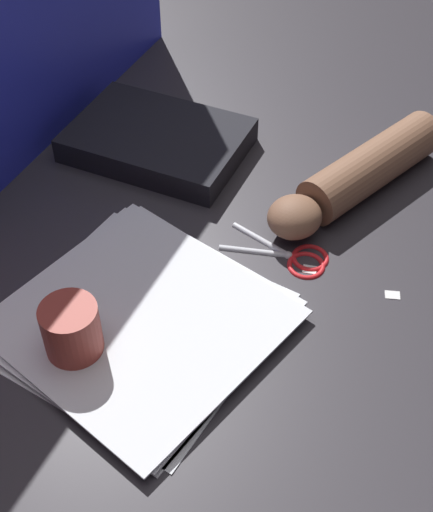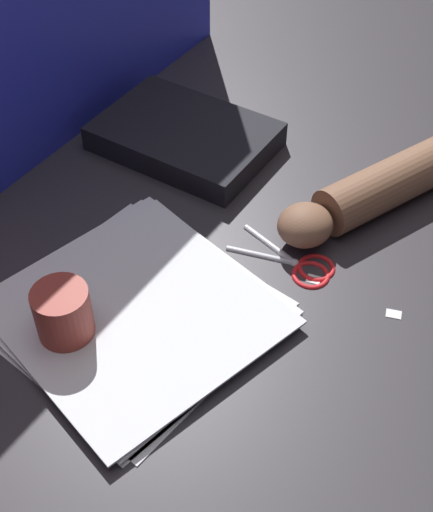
# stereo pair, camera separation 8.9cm
# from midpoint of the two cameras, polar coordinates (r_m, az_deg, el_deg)

# --- Properties ---
(ground_plane) EXTENTS (6.00, 6.00, 0.00)m
(ground_plane) POSITION_cam_midpoint_polar(r_m,az_deg,el_deg) (0.95, -4.04, -1.35)
(ground_plane) COLOR #2D2B30
(paper_stack) EXTENTS (0.32, 0.33, 0.02)m
(paper_stack) POSITION_cam_midpoint_polar(r_m,az_deg,el_deg) (0.90, -9.07, -5.19)
(paper_stack) COLOR white
(paper_stack) RESTS_ON ground_plane
(book_closed) EXTENTS (0.24, 0.30, 0.04)m
(book_closed) POSITION_cam_midpoint_polar(r_m,az_deg,el_deg) (1.15, -6.98, 9.09)
(book_closed) COLOR black
(book_closed) RESTS_ON ground_plane
(scissors) EXTENTS (0.09, 0.16, 0.01)m
(scissors) POSITION_cam_midpoint_polar(r_m,az_deg,el_deg) (0.97, 3.55, -0.04)
(scissors) COLOR silver
(scissors) RESTS_ON ground_plane
(hand_forearm) EXTENTS (0.34, 0.14, 0.07)m
(hand_forearm) POSITION_cam_midpoint_polar(r_m,az_deg,el_deg) (1.06, 8.90, 6.30)
(hand_forearm) COLOR brown
(hand_forearm) RESTS_ON ground_plane
(paper_scrap_near) EXTENTS (0.02, 0.02, 0.00)m
(paper_scrap_near) POSITION_cam_midpoint_polar(r_m,az_deg,el_deg) (0.96, 4.85, -1.19)
(paper_scrap_near) COLOR white
(paper_scrap_near) RESTS_ON ground_plane
(paper_scrap_mid) EXTENTS (0.02, 0.02, 0.00)m
(paper_scrap_mid) POSITION_cam_midpoint_polar(r_m,az_deg,el_deg) (0.94, 11.31, -3.20)
(paper_scrap_mid) COLOR white
(paper_scrap_mid) RESTS_ON ground_plane
(mug) EXTENTS (0.07, 0.07, 0.08)m
(mug) POSITION_cam_midpoint_polar(r_m,az_deg,el_deg) (0.86, -14.41, -6.17)
(mug) COLOR #99382D
(mug) RESTS_ON ground_plane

